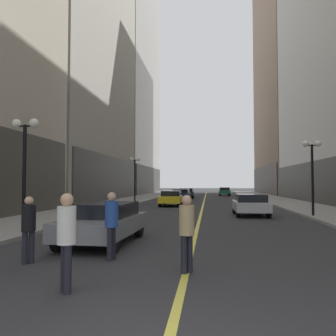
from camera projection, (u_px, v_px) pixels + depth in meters
ground_plane at (204, 201)px, 38.02m from camera, size 200.00×200.00×0.00m
sidewalk_left at (132, 200)px, 39.00m from camera, size 4.50×78.00×0.15m
sidewalk_right at (280, 201)px, 37.04m from camera, size 4.50×78.00×0.15m
lane_centre_stripe at (204, 201)px, 38.02m from camera, size 0.16×70.00×0.01m
building_right_far at (298, 68)px, 61.87m from camera, size 12.63×26.00×46.16m
car_grey at (104, 221)px, 11.30m from camera, size 2.06×4.40×1.32m
car_silver at (250, 204)px, 20.78m from camera, size 1.95×4.05×1.32m
car_yellow at (171, 198)px, 29.73m from camera, size 1.86×4.11×1.32m
car_navy at (181, 194)px, 38.90m from camera, size 2.04×4.86×1.32m
car_black at (187, 193)px, 45.33m from camera, size 1.86×4.66×1.32m
car_green at (224, 191)px, 54.35m from camera, size 1.73×4.41×1.32m
pedestrian_in_white_shirt at (66, 234)px, 6.20m from camera, size 0.48×0.48×1.80m
pedestrian_in_blue_hoodie at (112, 220)px, 8.82m from camera, size 0.42×0.42×1.75m
pedestrian_in_tan_trench at (187, 227)px, 7.55m from camera, size 0.48×0.48×1.72m
pedestrian_in_black_coat at (29, 224)px, 8.43m from camera, size 0.48×0.48×1.65m
street_lamp_left_near at (25, 150)px, 12.88m from camera, size 1.06×0.36×4.43m
street_lamp_left_far at (135, 170)px, 32.14m from camera, size 1.06×0.36×4.43m
street_lamp_right_mid at (312, 161)px, 19.45m from camera, size 1.06×0.36×4.43m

